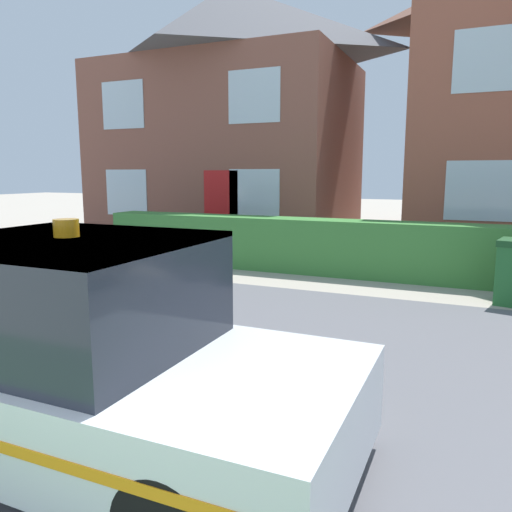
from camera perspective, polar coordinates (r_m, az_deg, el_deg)
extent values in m
cube|color=#5B5B60|center=(5.47, 0.16, -12.25)|extent=(28.00, 6.91, 0.01)
cube|color=#3D7F38|center=(10.17, 9.19, 0.98)|extent=(10.58, 0.75, 1.11)
cylinder|color=black|center=(4.06, 3.06, -15.70)|extent=(0.59, 0.20, 0.59)
cylinder|color=black|center=(5.37, -22.61, -10.04)|extent=(0.59, 0.20, 0.59)
cube|color=silver|center=(3.97, -18.64, -13.97)|extent=(3.95, 1.78, 0.62)
cube|color=#232833|center=(3.83, -20.47, -3.79)|extent=(1.82, 1.60, 0.79)
cube|color=silver|center=(3.76, -20.80, 1.77)|extent=(1.82, 1.60, 0.04)
cube|color=orange|center=(4.60, -11.07, -9.74)|extent=(3.75, 0.01, 0.07)
cylinder|color=orange|center=(3.75, -20.87, 3.02)|extent=(0.18, 0.18, 0.13)
cube|color=brown|center=(16.08, -3.02, 11.63)|extent=(7.30, 5.26, 5.29)
pyramid|color=#56565B|center=(16.66, -3.14, 24.80)|extent=(7.67, 5.52, 2.31)
cube|color=red|center=(13.27, -4.02, 5.20)|extent=(1.00, 0.02, 2.10)
cube|color=silver|center=(14.92, -14.59, 7.04)|extent=(1.40, 0.02, 1.30)
cube|color=silver|center=(12.83, -0.24, 7.00)|extent=(1.40, 0.02, 1.30)
cube|color=silver|center=(15.03, -14.99, 16.34)|extent=(1.40, 0.02, 1.30)
cube|color=silver|center=(12.96, -0.25, 17.81)|extent=(1.40, 0.02, 1.30)
cube|color=silver|center=(11.91, 24.17, 6.81)|extent=(1.40, 0.02, 1.30)
cube|color=silver|center=(12.13, 25.08, 19.69)|extent=(1.40, 0.02, 1.30)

